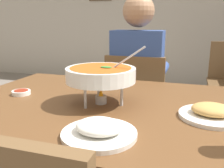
% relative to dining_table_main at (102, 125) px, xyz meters
% --- Properties ---
extents(cafe_rear_partition, '(10.00, 0.10, 3.00)m').
position_rel_dining_table_main_xyz_m(cafe_rear_partition, '(0.00, 3.63, 0.83)').
color(cafe_rear_partition, '#BCB2A3').
rests_on(cafe_rear_partition, ground_plane).
extents(dining_table_main, '(1.31, 0.95, 0.78)m').
position_rel_dining_table_main_xyz_m(dining_table_main, '(0.00, 0.00, 0.00)').
color(dining_table_main, brown).
rests_on(dining_table_main, ground_plane).
extents(chair_diner_main, '(0.44, 0.44, 0.90)m').
position_rel_dining_table_main_xyz_m(chair_diner_main, '(-0.00, 0.76, -0.16)').
color(chair_diner_main, brown).
rests_on(chair_diner_main, ground_plane).
extents(diner_main, '(0.40, 0.45, 1.31)m').
position_rel_dining_table_main_xyz_m(diner_main, '(0.00, 0.79, 0.08)').
color(diner_main, '#2D2D38').
rests_on(diner_main, ground_plane).
extents(curry_bowl, '(0.33, 0.30, 0.26)m').
position_rel_dining_table_main_xyz_m(curry_bowl, '(0.00, -0.01, 0.24)').
color(curry_bowl, silver).
rests_on(curry_bowl, dining_table_main).
extents(rice_plate, '(0.24, 0.24, 0.06)m').
position_rel_dining_table_main_xyz_m(rice_plate, '(0.10, -0.31, 0.13)').
color(rice_plate, white).
rests_on(rice_plate, dining_table_main).
extents(appetizer_plate, '(0.24, 0.24, 0.06)m').
position_rel_dining_table_main_xyz_m(appetizer_plate, '(0.45, -0.04, 0.13)').
color(appetizer_plate, white).
rests_on(appetizer_plate, dining_table_main).
extents(sauce_dish, '(0.09, 0.09, 0.02)m').
position_rel_dining_table_main_xyz_m(sauce_dish, '(-0.42, 0.00, 0.12)').
color(sauce_dish, white).
rests_on(sauce_dish, dining_table_main).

